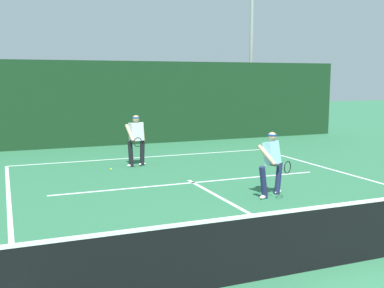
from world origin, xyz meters
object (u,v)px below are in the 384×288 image
object	(u,v)px
player_far	(136,138)
tennis_ball	(111,169)
light_pole	(251,42)
player_near	(272,161)

from	to	relation	value
player_far	tennis_ball	xyz separation A→B (m)	(-0.92, -0.38, -0.88)
tennis_ball	light_pole	bearing A→B (deg)	38.64
player_near	light_pole	distance (m)	13.51
player_near	player_far	bearing A→B (deg)	-95.02
light_pole	tennis_ball	bearing A→B (deg)	-141.36
player_near	light_pole	size ratio (longest dim) A/B	0.21
light_pole	player_far	bearing A→B (deg)	-139.78
player_far	light_pole	xyz separation A→B (m)	(7.83, 6.62, 3.67)
player_far	tennis_ball	world-z (taller)	player_far
tennis_ball	light_pole	size ratio (longest dim) A/B	0.01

